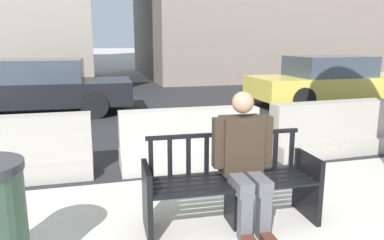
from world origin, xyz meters
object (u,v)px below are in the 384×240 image
object	(u,v)px
car_taxi_near	(332,81)
car_sedan_mid	(35,88)
seated_person	(244,158)
jersey_barrier_centre	(190,143)
jersey_barrier_right	(328,132)
street_bench	(230,185)
jersey_barrier_left	(13,154)

from	to	relation	value
car_taxi_near	car_sedan_mid	bearing A→B (deg)	175.88
seated_person	jersey_barrier_centre	bearing A→B (deg)	91.69
car_taxi_near	seated_person	bearing A→B (deg)	-130.66
seated_person	jersey_barrier_right	size ratio (longest dim) A/B	0.65
seated_person	car_sedan_mid	world-z (taller)	car_sedan_mid
street_bench	jersey_barrier_left	bearing A→B (deg)	140.97
car_sedan_mid	jersey_barrier_left	bearing A→B (deg)	-86.08
street_bench	jersey_barrier_centre	xyz separation A→B (m)	(0.06, 1.81, -0.06)
jersey_barrier_left	car_taxi_near	world-z (taller)	car_taxi_near
street_bench	jersey_barrier_right	size ratio (longest dim) A/B	0.84
jersey_barrier_centre	car_taxi_near	world-z (taller)	car_taxi_near
seated_person	jersey_barrier_right	distance (m)	2.98
street_bench	seated_person	bearing A→B (deg)	-28.50
jersey_barrier_left	car_taxi_near	distance (m)	8.65
jersey_barrier_right	car_taxi_near	world-z (taller)	car_taxi_near
jersey_barrier_left	jersey_barrier_centre	bearing A→B (deg)	-1.54
car_sedan_mid	jersey_barrier_centre	bearing A→B (deg)	-60.49
street_bench	jersey_barrier_right	bearing A→B (deg)	37.97
jersey_barrier_right	car_sedan_mid	distance (m)	6.87
car_taxi_near	jersey_barrier_right	bearing A→B (deg)	-125.36
car_taxi_near	car_sedan_mid	size ratio (longest dim) A/B	1.01
jersey_barrier_centre	car_sedan_mid	bearing A→B (deg)	119.51
jersey_barrier_centre	jersey_barrier_right	bearing A→B (deg)	1.06
jersey_barrier_centre	jersey_barrier_right	xyz separation A→B (m)	(2.31, 0.04, 0.00)
seated_person	car_sedan_mid	distance (m)	7.16
street_bench	jersey_barrier_left	world-z (taller)	street_bench
jersey_barrier_centre	car_sedan_mid	xyz separation A→B (m)	(-2.68, 4.74, 0.32)
street_bench	car_sedan_mid	distance (m)	7.06
street_bench	car_taxi_near	size ratio (longest dim) A/B	0.35
car_taxi_near	jersey_barrier_left	bearing A→B (deg)	-151.63
seated_person	jersey_barrier_centre	distance (m)	1.90
jersey_barrier_centre	car_sedan_mid	distance (m)	5.46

